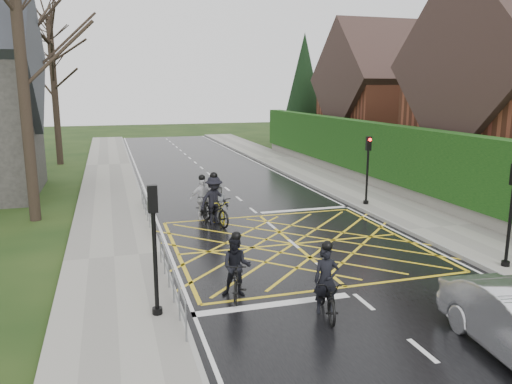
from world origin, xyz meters
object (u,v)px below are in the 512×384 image
cyclist_rear (327,291)px  cyclist_mid (214,205)px  cyclist_front (203,203)px  cyclist_lead (218,208)px  cyclist_back (237,272)px

cyclist_rear → cyclist_mid: 8.75m
cyclist_rear → cyclist_front: 9.53m
cyclist_front → cyclist_mid: bearing=-65.2°
cyclist_rear → cyclist_lead: (-0.68, 8.99, -0.00)m
cyclist_lead → cyclist_front: bearing=137.0°
cyclist_rear → cyclist_mid: cyclist_mid is taller
cyclist_front → cyclist_back: bearing=-93.7°
cyclist_mid → cyclist_front: bearing=97.0°
cyclist_mid → cyclist_rear: bearing=-101.5°
cyclist_rear → cyclist_lead: bearing=107.6°
cyclist_rear → cyclist_front: cyclist_front is taller
cyclist_back → cyclist_front: size_ratio=0.96×
cyclist_mid → cyclist_back: bearing=-114.7°
cyclist_lead → cyclist_rear: bearing=-89.0°
cyclist_mid → cyclist_front: size_ratio=1.21×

